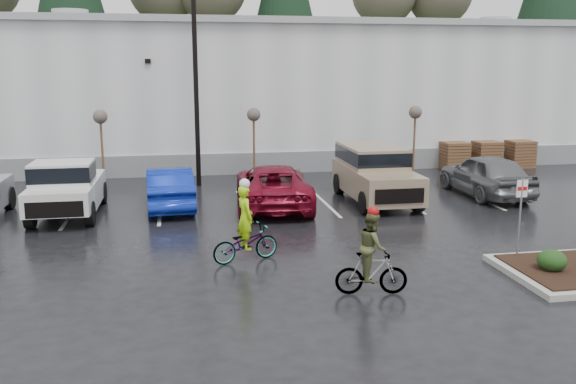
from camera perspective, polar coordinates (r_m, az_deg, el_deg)
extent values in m
plane|color=black|center=(15.35, 8.56, -7.48)|extent=(120.00, 120.00, 0.00)
cube|color=silver|center=(36.05, -2.62, 9.36)|extent=(60.00, 15.00, 7.00)
cube|color=slate|center=(28.91, -0.58, 2.78)|extent=(60.00, 0.12, 1.00)
cube|color=#999B9E|center=(36.07, -2.67, 15.00)|extent=(60.50, 15.50, 0.30)
cube|color=#213B18|center=(58.93, -5.63, 9.78)|extent=(80.00, 25.00, 6.00)
cylinder|color=black|center=(25.72, -8.63, 10.48)|extent=(0.20, 0.20, 9.00)
cylinder|color=#48331C|center=(27.14, -16.98, 3.60)|extent=(0.10, 0.10, 2.80)
sphere|color=#4D453E|center=(26.98, -17.17, 6.75)|extent=(0.60, 0.60, 0.60)
cylinder|color=#48331C|center=(27.14, -3.20, 4.09)|extent=(0.10, 0.10, 2.80)
sphere|color=#4D453E|center=(26.98, -3.23, 7.25)|extent=(0.60, 0.60, 0.60)
cylinder|color=#48331C|center=(29.02, 11.71, 4.37)|extent=(0.10, 0.10, 2.80)
sphere|color=#4D453E|center=(28.87, 11.83, 7.32)|extent=(0.60, 0.60, 0.60)
cube|color=#48331C|center=(31.02, 15.27, 3.31)|extent=(1.20, 1.20, 1.35)
cube|color=#48331C|center=(31.78, 18.04, 3.34)|extent=(1.20, 1.20, 1.35)
cube|color=#48331C|center=(32.67, 20.84, 3.37)|extent=(1.20, 1.20, 1.35)
ellipsoid|color=#143713|center=(16.11, 23.46, -5.89)|extent=(0.70, 0.70, 0.52)
cylinder|color=gray|center=(16.79, 20.84, -2.54)|extent=(0.05, 0.05, 2.20)
cube|color=white|center=(16.61, 21.06, 0.30)|extent=(0.30, 0.02, 0.45)
cube|color=red|center=(16.61, 21.08, 0.30)|extent=(0.26, 0.02, 0.10)
imported|color=#0D2295|center=(22.15, -11.05, 0.41)|extent=(1.83, 4.60, 1.49)
imported|color=maroon|center=(21.96, -1.43, 0.60)|extent=(3.00, 5.72, 1.54)
imported|color=slate|center=(25.02, 18.02, 1.56)|extent=(2.06, 4.94, 1.67)
imported|color=#3F3F44|center=(15.95, -4.01, -4.84)|extent=(1.92, 1.17, 0.95)
imported|color=#9DDA0C|center=(15.76, -4.04, -2.37)|extent=(0.57, 0.70, 1.67)
sphere|color=silver|center=(15.57, -4.09, 0.77)|extent=(0.28, 0.28, 0.28)
imported|color=#3F3F44|center=(13.80, 7.81, -7.55)|extent=(1.61, 0.68, 0.97)
imported|color=#474C29|center=(13.61, 7.89, -5.05)|extent=(0.51, 0.80, 1.53)
sphere|color=#990C0C|center=(13.40, 7.98, -1.84)|extent=(0.25, 0.25, 0.25)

